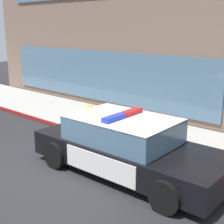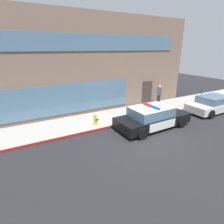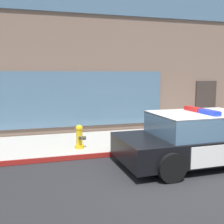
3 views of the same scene
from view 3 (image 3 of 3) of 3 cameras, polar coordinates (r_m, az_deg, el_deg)
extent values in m
plane|color=#262628|center=(6.36, 12.64, -14.47)|extent=(48.00, 48.00, 0.00)
cube|color=#B2ADA3|center=(9.61, 1.85, -6.06)|extent=(48.00, 2.88, 0.15)
cube|color=maroon|center=(8.28, 5.00, -8.40)|extent=(28.80, 0.04, 0.14)
cube|color=#7A6051|center=(14.65, -9.67, 12.54)|extent=(18.61, 8.31, 7.19)
cube|color=slate|center=(10.38, -19.04, 2.27)|extent=(11.17, 0.08, 2.10)
cube|color=#382D28|center=(12.71, 18.95, 1.44)|extent=(1.00, 0.08, 2.10)
cube|color=black|center=(7.92, 19.01, -6.41)|extent=(4.90, 2.05, 0.60)
cube|color=silver|center=(7.02, 7.77, -6.48)|extent=(1.40, 1.93, 0.05)
cube|color=silver|center=(8.65, 14.63, -5.02)|extent=(2.04, 0.08, 0.51)
cube|color=yellow|center=(8.66, 14.57, -5.00)|extent=(0.22, 0.02, 0.26)
cube|color=slate|center=(7.68, 18.04, -2.44)|extent=(2.56, 1.80, 0.60)
cube|color=silver|center=(7.64, 18.14, -0.30)|extent=(2.56, 1.80, 0.04)
cube|color=red|center=(7.91, 16.70, 0.62)|extent=(0.22, 0.66, 0.11)
cube|color=blue|center=(7.35, 19.74, -0.05)|extent=(0.22, 0.66, 0.11)
cylinder|color=black|center=(7.99, 5.38, -7.04)|extent=(0.69, 0.24, 0.68)
cylinder|color=black|center=(6.33, 12.34, -11.27)|extent=(0.69, 0.24, 0.68)
cylinder|color=gold|center=(8.46, -6.83, -7.19)|extent=(0.28, 0.28, 0.10)
cylinder|color=gold|center=(8.40, -6.86, -5.38)|extent=(0.19, 0.19, 0.45)
sphere|color=gold|center=(8.33, -6.89, -3.43)|extent=(0.22, 0.22, 0.22)
cylinder|color=#333338|center=(8.32, -6.90, -2.91)|extent=(0.06, 0.06, 0.05)
cylinder|color=#333338|center=(8.25, -6.70, -5.45)|extent=(0.09, 0.10, 0.09)
cylinder|color=#333338|center=(8.53, -7.02, -5.01)|extent=(0.09, 0.10, 0.09)
cylinder|color=#333338|center=(8.42, -5.84, -5.44)|extent=(0.10, 0.12, 0.12)
camera|label=1|loc=(9.07, 71.74, 9.44)|focal=51.68mm
camera|label=2|loc=(4.18, -141.53, 28.93)|focal=28.82mm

